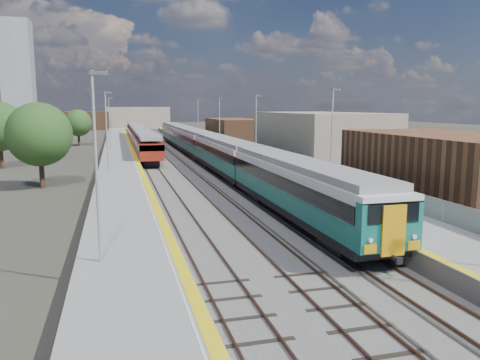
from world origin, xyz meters
name	(u,v)px	position (x,y,z in m)	size (l,w,h in m)	color
ground	(190,161)	(0.00, 50.00, 0.00)	(320.00, 320.00, 0.00)	#47443A
ballast_bed	(171,160)	(-2.25, 52.50, 0.03)	(10.50, 155.00, 0.06)	#565451
tracks	(174,158)	(-1.65, 54.18, 0.11)	(8.96, 160.00, 0.17)	#4C3323
platform_right	(225,155)	(5.28, 52.49, 0.54)	(4.70, 155.00, 8.52)	slate
platform_left	(119,157)	(-9.05, 52.49, 0.52)	(4.30, 155.00, 8.52)	slate
buildings	(84,95)	(-18.12, 138.60, 10.70)	(72.00, 185.50, 40.00)	brown
green_train	(206,146)	(1.50, 46.73, 2.29)	(2.95, 82.21, 3.25)	black
red_train	(139,136)	(-5.50, 71.10, 2.12)	(2.83, 57.48, 3.58)	black
tree_a	(39,135)	(-15.84, 33.07, 4.75)	(5.57, 5.57, 7.54)	#382619
tree_c	(78,123)	(-15.96, 80.03, 4.18)	(4.91, 4.91, 6.65)	#382619
tree_d	(283,124)	(21.14, 72.30, 3.96)	(4.65, 4.65, 6.30)	#382619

